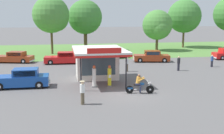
{
  "coord_description": "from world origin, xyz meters",
  "views": [
    {
      "loc": [
        -5.08,
        -20.39,
        6.03
      ],
      "look_at": [
        -0.52,
        4.47,
        1.4
      ],
      "focal_mm": 43.68,
      "sensor_mm": 36.0,
      "label": 1
    }
  ],
  "objects_px": {
    "gas_pump_nearside": "(94,77)",
    "parked_car_back_row_far_right": "(65,58)",
    "bystander_chatting_near_pumps": "(212,61)",
    "bystander_strolling_foreground": "(179,63)",
    "bystander_leaning_by_kiosk": "(127,63)",
    "gas_pump_offside": "(109,77)",
    "featured_classic_sedan": "(22,79)",
    "parked_car_back_row_left": "(111,54)",
    "parked_car_back_row_centre_left": "(14,58)",
    "motorcycle_with_rider": "(139,85)",
    "bystander_standing_back_lot": "(82,92)",
    "parked_car_back_row_centre": "(152,57)"
  },
  "relations": [
    {
      "from": "gas_pump_offside",
      "to": "featured_classic_sedan",
      "type": "distance_m",
      "value": 7.65
    },
    {
      "from": "motorcycle_with_rider",
      "to": "bystander_strolling_foreground",
      "type": "height_order",
      "value": "bystander_strolling_foreground"
    },
    {
      "from": "parked_car_back_row_centre_left",
      "to": "bystander_leaning_by_kiosk",
      "type": "relative_size",
      "value": 3.26
    },
    {
      "from": "bystander_strolling_foreground",
      "to": "bystander_standing_back_lot",
      "type": "height_order",
      "value": "bystander_standing_back_lot"
    },
    {
      "from": "motorcycle_with_rider",
      "to": "parked_car_back_row_centre",
      "type": "height_order",
      "value": "motorcycle_with_rider"
    },
    {
      "from": "parked_car_back_row_far_right",
      "to": "parked_car_back_row_left",
      "type": "height_order",
      "value": "parked_car_back_row_far_right"
    },
    {
      "from": "gas_pump_nearside",
      "to": "gas_pump_offside",
      "type": "relative_size",
      "value": 1.02
    },
    {
      "from": "featured_classic_sedan",
      "to": "bystander_strolling_foreground",
      "type": "relative_size",
      "value": 2.97
    },
    {
      "from": "parked_car_back_row_centre_left",
      "to": "parked_car_back_row_left",
      "type": "height_order",
      "value": "parked_car_back_row_centre_left"
    },
    {
      "from": "gas_pump_offside",
      "to": "motorcycle_with_rider",
      "type": "bearing_deg",
      "value": -53.69
    },
    {
      "from": "gas_pump_offside",
      "to": "parked_car_back_row_centre_left",
      "type": "distance_m",
      "value": 18.36
    },
    {
      "from": "bystander_strolling_foreground",
      "to": "bystander_leaning_by_kiosk",
      "type": "distance_m",
      "value": 5.96
    },
    {
      "from": "parked_car_back_row_centre",
      "to": "motorcycle_with_rider",
      "type": "bearing_deg",
      "value": -111.95
    },
    {
      "from": "parked_car_back_row_far_right",
      "to": "bystander_chatting_near_pumps",
      "type": "distance_m",
      "value": 18.68
    },
    {
      "from": "bystander_chatting_near_pumps",
      "to": "bystander_standing_back_lot",
      "type": "distance_m",
      "value": 20.54
    },
    {
      "from": "bystander_strolling_foreground",
      "to": "bystander_standing_back_lot",
      "type": "xyz_separation_m",
      "value": [
        -11.72,
        -10.33,
        0.03
      ]
    },
    {
      "from": "parked_car_back_row_centre",
      "to": "bystander_strolling_foreground",
      "type": "distance_m",
      "value": 6.76
    },
    {
      "from": "gas_pump_offside",
      "to": "bystander_leaning_by_kiosk",
      "type": "height_order",
      "value": "gas_pump_offside"
    },
    {
      "from": "gas_pump_nearside",
      "to": "bystander_leaning_by_kiosk",
      "type": "bearing_deg",
      "value": 54.48
    },
    {
      "from": "gas_pump_nearside",
      "to": "gas_pump_offside",
      "type": "height_order",
      "value": "gas_pump_nearside"
    },
    {
      "from": "bystander_leaning_by_kiosk",
      "to": "gas_pump_nearside",
      "type": "bearing_deg",
      "value": -125.52
    },
    {
      "from": "bystander_leaning_by_kiosk",
      "to": "parked_car_back_row_centre",
      "type": "bearing_deg",
      "value": 51.12
    },
    {
      "from": "parked_car_back_row_centre",
      "to": "featured_classic_sedan",
      "type": "bearing_deg",
      "value": -144.14
    },
    {
      "from": "gas_pump_offside",
      "to": "motorcycle_with_rider",
      "type": "distance_m",
      "value": 3.33
    },
    {
      "from": "gas_pump_nearside",
      "to": "parked_car_back_row_far_right",
      "type": "xyz_separation_m",
      "value": [
        -2.36,
        12.98,
        -0.18
      ]
    },
    {
      "from": "parked_car_back_row_left",
      "to": "bystander_leaning_by_kiosk",
      "type": "bearing_deg",
      "value": -89.78
    },
    {
      "from": "bystander_leaning_by_kiosk",
      "to": "parked_car_back_row_centre_left",
      "type": "bearing_deg",
      "value": 146.78
    },
    {
      "from": "parked_car_back_row_centre_left",
      "to": "parked_car_back_row_left",
      "type": "distance_m",
      "value": 13.59
    },
    {
      "from": "motorcycle_with_rider",
      "to": "parked_car_back_row_left",
      "type": "xyz_separation_m",
      "value": [
        1.05,
        19.15,
        0.01
      ]
    },
    {
      "from": "bystander_strolling_foreground",
      "to": "bystander_leaning_by_kiosk",
      "type": "bearing_deg",
      "value": 174.83
    },
    {
      "from": "parked_car_back_row_far_right",
      "to": "bystander_standing_back_lot",
      "type": "height_order",
      "value": "bystander_standing_back_lot"
    },
    {
      "from": "parked_car_back_row_far_right",
      "to": "parked_car_back_row_left",
      "type": "bearing_deg",
      "value": 27.4
    },
    {
      "from": "parked_car_back_row_centre_left",
      "to": "bystander_strolling_foreground",
      "type": "height_order",
      "value": "bystander_strolling_foreground"
    },
    {
      "from": "bystander_standing_back_lot",
      "to": "parked_car_back_row_centre_left",
      "type": "bearing_deg",
      "value": 111.49
    },
    {
      "from": "bystander_chatting_near_pumps",
      "to": "bystander_leaning_by_kiosk",
      "type": "bearing_deg",
      "value": -174.83
    },
    {
      "from": "parked_car_back_row_centre_left",
      "to": "bystander_strolling_foreground",
      "type": "bearing_deg",
      "value": -25.78
    },
    {
      "from": "gas_pump_nearside",
      "to": "bystander_chatting_near_pumps",
      "type": "relative_size",
      "value": 1.3
    },
    {
      "from": "featured_classic_sedan",
      "to": "bystander_chatting_near_pumps",
      "type": "distance_m",
      "value": 22.46
    },
    {
      "from": "featured_classic_sedan",
      "to": "bystander_standing_back_lot",
      "type": "bearing_deg",
      "value": -49.83
    },
    {
      "from": "bystander_strolling_foreground",
      "to": "bystander_standing_back_lot",
      "type": "distance_m",
      "value": 15.62
    },
    {
      "from": "motorcycle_with_rider",
      "to": "bystander_standing_back_lot",
      "type": "distance_m",
      "value": 5.11
    },
    {
      "from": "parked_car_back_row_far_right",
      "to": "bystander_standing_back_lot",
      "type": "distance_m",
      "value": 17.69
    },
    {
      "from": "gas_pump_nearside",
      "to": "featured_classic_sedan",
      "type": "relative_size",
      "value": 0.39
    },
    {
      "from": "parked_car_back_row_centre_left",
      "to": "parked_car_back_row_left",
      "type": "relative_size",
      "value": 1.03
    },
    {
      "from": "gas_pump_nearside",
      "to": "bystander_chatting_near_pumps",
      "type": "height_order",
      "value": "gas_pump_nearside"
    },
    {
      "from": "parked_car_back_row_centre",
      "to": "bystander_standing_back_lot",
      "type": "distance_m",
      "value": 20.12
    },
    {
      "from": "motorcycle_with_rider",
      "to": "parked_car_back_row_centre",
      "type": "distance_m",
      "value": 16.18
    },
    {
      "from": "parked_car_back_row_far_right",
      "to": "bystander_leaning_by_kiosk",
      "type": "xyz_separation_m",
      "value": [
        6.78,
        -6.8,
        0.24
      ]
    },
    {
      "from": "featured_classic_sedan",
      "to": "bystander_leaning_by_kiosk",
      "type": "relative_size",
      "value": 2.84
    },
    {
      "from": "parked_car_back_row_centre_left",
      "to": "bystander_standing_back_lot",
      "type": "height_order",
      "value": "bystander_standing_back_lot"
    }
  ]
}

